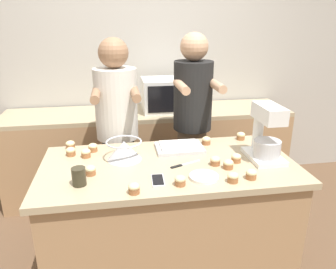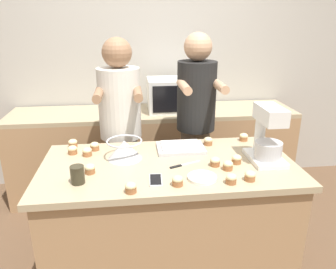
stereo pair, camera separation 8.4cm
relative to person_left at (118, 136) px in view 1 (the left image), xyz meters
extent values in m
cube|color=#B2ADA3|center=(0.31, 0.96, 0.49)|extent=(10.00, 0.06, 2.70)
cube|color=#A87F56|center=(0.31, -0.64, -0.44)|extent=(1.55, 0.76, 0.84)
cube|color=tan|center=(0.31, -0.64, 0.00)|extent=(1.61, 0.81, 0.04)
cube|color=#A87F56|center=(0.31, 0.61, -0.44)|extent=(2.80, 0.60, 0.84)
cube|color=tan|center=(0.31, 0.61, 0.00)|extent=(2.80, 0.60, 0.04)
cylinder|color=#232328|center=(0.00, 0.00, -0.43)|extent=(0.26, 0.26, 0.85)
cylinder|color=silver|center=(0.00, 0.00, 0.26)|extent=(0.33, 0.33, 0.55)
sphere|color=#936B4C|center=(0.00, 0.00, 0.65)|extent=(0.23, 0.23, 0.23)
cylinder|color=#936B4C|center=(-0.14, -0.17, 0.38)|extent=(0.06, 0.34, 0.06)
cylinder|color=#936B4C|center=(0.14, -0.17, 0.38)|extent=(0.06, 0.34, 0.06)
cylinder|color=brown|center=(0.61, 0.00, -0.41)|extent=(0.24, 0.24, 0.89)
cylinder|color=black|center=(0.61, 0.00, 0.30)|extent=(0.31, 0.31, 0.55)
sphere|color=tan|center=(0.61, 0.00, 0.69)|extent=(0.22, 0.22, 0.22)
cylinder|color=tan|center=(0.48, -0.17, 0.42)|extent=(0.06, 0.34, 0.06)
cylinder|color=tan|center=(0.75, -0.17, 0.42)|extent=(0.06, 0.34, 0.06)
cube|color=white|center=(0.94, -0.66, 0.04)|extent=(0.20, 0.30, 0.03)
cylinder|color=white|center=(0.94, -0.55, 0.17)|extent=(0.07, 0.07, 0.23)
cube|color=white|center=(0.94, -0.68, 0.34)|extent=(0.13, 0.26, 0.10)
cylinder|color=#BCBCC1|center=(0.94, -0.70, 0.11)|extent=(0.17, 0.17, 0.11)
cone|color=#BCBCC1|center=(0.04, -0.53, 0.09)|extent=(0.23, 0.23, 0.13)
torus|color=#BCBCC1|center=(0.04, -0.53, 0.14)|extent=(0.23, 0.23, 0.01)
cube|color=#BCBCC1|center=(0.42, -0.42, 0.04)|extent=(0.33, 0.23, 0.02)
cube|color=white|center=(0.42, -0.42, 0.06)|extent=(0.27, 0.19, 0.02)
cube|color=silver|center=(0.49, 0.61, 0.18)|extent=(0.46, 0.37, 0.31)
cube|color=black|center=(0.45, 0.42, 0.18)|extent=(0.31, 0.01, 0.25)
cube|color=#2D2D2D|center=(0.65, 0.42, 0.18)|extent=(0.09, 0.01, 0.25)
cube|color=silver|center=(0.21, -0.86, 0.03)|extent=(0.08, 0.15, 0.01)
cube|color=black|center=(0.21, -0.86, 0.03)|extent=(0.07, 0.13, 0.00)
cylinder|color=#332D1E|center=(-0.22, -0.84, 0.08)|extent=(0.08, 0.08, 0.10)
cylinder|color=white|center=(0.48, -0.87, 0.03)|extent=(0.17, 0.17, 0.02)
cube|color=#BCBCC1|center=(0.45, -0.66, 0.03)|extent=(0.14, 0.07, 0.01)
cube|color=black|center=(0.35, -0.70, 0.03)|extent=(0.08, 0.05, 0.01)
cylinder|color=#9E6038|center=(0.59, -0.71, 0.04)|extent=(0.06, 0.06, 0.03)
ellipsoid|color=beige|center=(0.59, -0.71, 0.06)|extent=(0.06, 0.06, 0.04)
cylinder|color=#9E6038|center=(0.74, -0.92, 0.04)|extent=(0.06, 0.06, 0.03)
ellipsoid|color=beige|center=(0.74, -0.92, 0.06)|extent=(0.06, 0.06, 0.04)
cylinder|color=#9E6038|center=(0.32, -0.93, 0.04)|extent=(0.06, 0.06, 0.03)
ellipsoid|color=beige|center=(0.32, -0.93, 0.06)|extent=(0.06, 0.06, 0.04)
cylinder|color=#9E6038|center=(-0.32, -0.41, 0.04)|extent=(0.06, 0.06, 0.03)
ellipsoid|color=beige|center=(-0.32, -0.41, 0.06)|extent=(0.06, 0.06, 0.04)
cylinder|color=#9E6038|center=(0.74, -0.69, 0.04)|extent=(0.06, 0.06, 0.03)
ellipsoid|color=beige|center=(0.74, -0.69, 0.06)|extent=(0.06, 0.06, 0.04)
cylinder|color=#9E6038|center=(0.62, -0.94, 0.04)|extent=(0.06, 0.06, 0.03)
ellipsoid|color=beige|center=(0.62, -0.94, 0.06)|extent=(0.06, 0.06, 0.04)
cylinder|color=#9E6038|center=(-0.17, -0.72, 0.04)|extent=(0.06, 0.06, 0.03)
ellipsoid|color=beige|center=(-0.17, -0.72, 0.06)|extent=(0.06, 0.06, 0.04)
cylinder|color=#9E6038|center=(0.63, -0.35, 0.04)|extent=(0.06, 0.06, 0.03)
ellipsoid|color=beige|center=(0.63, -0.35, 0.06)|extent=(0.06, 0.06, 0.04)
cylinder|color=#9E6038|center=(-0.22, -0.45, 0.04)|extent=(0.06, 0.06, 0.03)
ellipsoid|color=beige|center=(-0.22, -0.45, 0.06)|extent=(0.06, 0.06, 0.04)
cylinder|color=#9E6038|center=(-0.33, -0.28, 0.04)|extent=(0.06, 0.06, 0.03)
ellipsoid|color=beige|center=(-0.33, -0.28, 0.06)|extent=(0.06, 0.06, 0.04)
cylinder|color=#9E6038|center=(-0.18, -0.36, 0.04)|extent=(0.06, 0.06, 0.03)
ellipsoid|color=beige|center=(-0.18, -0.36, 0.06)|extent=(0.06, 0.06, 0.04)
cylinder|color=#9E6038|center=(0.07, -0.98, 0.04)|extent=(0.06, 0.06, 0.03)
ellipsoid|color=beige|center=(0.07, -0.98, 0.06)|extent=(0.06, 0.06, 0.04)
cylinder|color=#9E6038|center=(0.92, -0.30, 0.04)|extent=(0.06, 0.06, 0.03)
ellipsoid|color=beige|center=(0.92, -0.30, 0.06)|extent=(0.06, 0.06, 0.04)
cylinder|color=#9E6038|center=(0.66, -0.77, 0.04)|extent=(0.06, 0.06, 0.03)
ellipsoid|color=beige|center=(0.66, -0.77, 0.06)|extent=(0.06, 0.06, 0.04)
camera|label=1|loc=(0.00, -2.50, 0.90)|focal=35.00mm
camera|label=2|loc=(0.08, -2.52, 0.90)|focal=35.00mm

